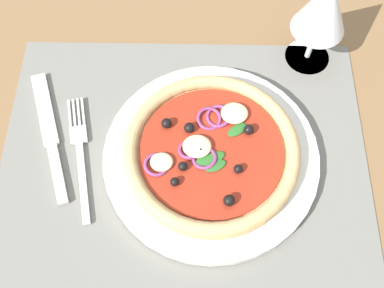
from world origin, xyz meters
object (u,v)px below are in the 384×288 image
pizza (211,151)px  wine_glass (324,8)px  plate (211,157)px  fork (80,151)px  knife (50,134)px

pizza → wine_glass: (14.06, 16.81, 7.18)cm
pizza → wine_glass: 23.06cm
plate → wine_glass: bearing=50.2°
fork → pizza: bearing=-104.7°
wine_glass → pizza: bearing=-129.9°
knife → wine_glass: size_ratio=1.31×
plate → wine_glass: wine_glass is taller
fork → knife: knife is taller
fork → wine_glass: 36.13cm
fork → wine_glass: (30.98, 15.97, 9.49)cm
pizza → wine_glass: bearing=50.1°
pizza → knife: pizza is taller
pizza → knife: 21.59cm
knife → fork: bearing=-137.5°
knife → plate: bearing=-117.1°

